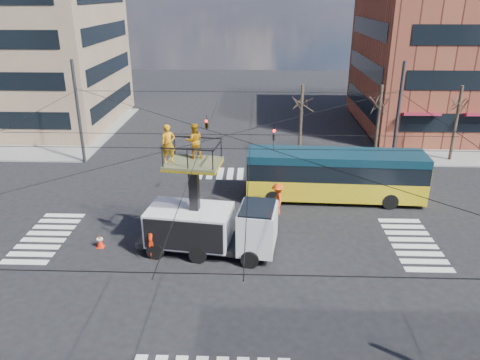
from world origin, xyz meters
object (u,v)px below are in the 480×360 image
Objects in this scene: traffic_cone at (100,241)px; flagger at (278,199)px; utility_truck at (210,214)px; city_bus at (335,175)px; worker_ground at (152,242)px.

flagger is at bearing 24.50° from traffic_cone.
utility_truck is at bearing -43.49° from flagger.
city_bus is (7.30, 6.82, -0.42)m from utility_truck.
traffic_cone is at bearing -150.86° from city_bus.
worker_ground reaches higher than traffic_cone.
worker_ground is 0.96× the size of flagger.
utility_truck reaches higher than worker_ground.
flagger is (-3.71, -2.31, -0.74)m from city_bus.
utility_truck is 10.00m from city_bus.
city_bus is at bearing 26.68° from traffic_cone.
flagger reaches higher than worker_ground.
city_bus reaches higher than worker_ground.
traffic_cone is at bearing -174.14° from utility_truck.
utility_truck reaches higher than traffic_cone.
flagger is at bearing -52.10° from worker_ground.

